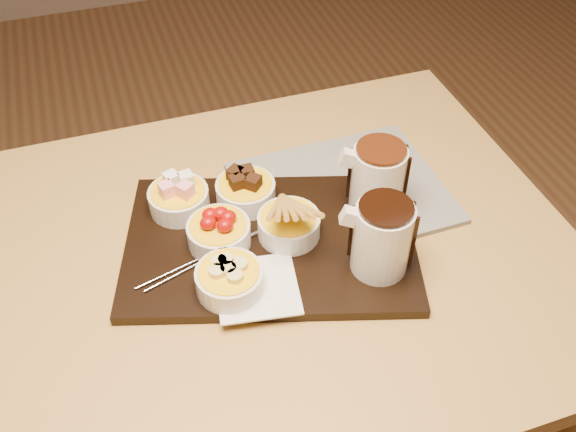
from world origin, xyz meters
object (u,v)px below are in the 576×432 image
object	(u,v)px
pitcher_milk_chocolate	(377,180)
newspaper	(342,192)
dining_table	(210,303)
serving_board	(270,243)
bowl_strawberries	(219,234)
pitcher_dark_chocolate	(382,239)

from	to	relation	value
pitcher_milk_chocolate	newspaper	size ratio (longest dim) A/B	0.34
newspaper	pitcher_milk_chocolate	bearing A→B (deg)	-64.13
dining_table	serving_board	world-z (taller)	serving_board
bowl_strawberries	pitcher_milk_chocolate	world-z (taller)	pitcher_milk_chocolate
dining_table	pitcher_dark_chocolate	distance (m)	0.32
dining_table	bowl_strawberries	bearing A→B (deg)	36.35
dining_table	pitcher_milk_chocolate	size ratio (longest dim) A/B	10.09
serving_board	newspaper	size ratio (longest dim) A/B	1.31
dining_table	newspaper	distance (m)	0.30
pitcher_milk_chocolate	newspaper	world-z (taller)	pitcher_milk_chocolate
dining_table	pitcher_dark_chocolate	world-z (taller)	pitcher_dark_chocolate
pitcher_dark_chocolate	newspaper	bearing A→B (deg)	102.17
bowl_strawberries	pitcher_dark_chocolate	xyz separation A→B (m)	(0.22, -0.12, 0.04)
dining_table	serving_board	distance (m)	0.15
dining_table	serving_board	size ratio (longest dim) A/B	2.61
pitcher_milk_chocolate	newspaper	distance (m)	0.10
dining_table	serving_board	xyz separation A→B (m)	(0.11, 0.00, 0.11)
dining_table	newspaper	bearing A→B (deg)	17.54
pitcher_dark_chocolate	newspaper	world-z (taller)	pitcher_dark_chocolate
bowl_strawberries	dining_table	bearing A→B (deg)	-143.65
pitcher_dark_chocolate	pitcher_milk_chocolate	world-z (taller)	same
serving_board	pitcher_milk_chocolate	size ratio (longest dim) A/B	3.87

